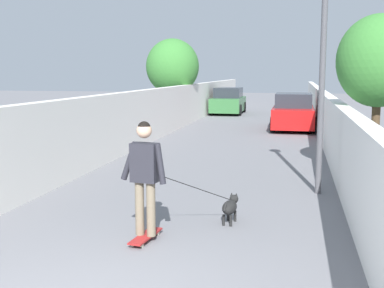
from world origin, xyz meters
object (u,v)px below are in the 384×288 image
(tree_right_near, at_px, (379,62))
(dog, at_px, (230,207))
(person_skateboarder, at_px, (145,169))
(tree_left_far, at_px, (172,67))
(skateboard, at_px, (146,236))
(lamp_post, at_px, (324,37))
(car_far, at_px, (228,102))
(car_near, at_px, (293,113))

(tree_right_near, xyz_separation_m, dog, (-4.08, 2.80, -2.40))
(person_skateboarder, height_order, dog, person_skateboarder)
(tree_left_far, height_order, skateboard, tree_left_far)
(tree_right_near, distance_m, dog, 5.50)
(tree_left_far, height_order, lamp_post, lamp_post)
(lamp_post, height_order, dog, lamp_post)
(tree_left_far, height_order, car_far, tree_left_far)
(lamp_post, xyz_separation_m, dog, (-2.34, 1.49, -2.84))
(tree_right_near, xyz_separation_m, person_skateboarder, (-5.19, 3.88, -1.61))
(car_near, bearing_deg, tree_left_far, 72.09)
(person_skateboarder, bearing_deg, car_near, -7.61)
(tree_left_far, xyz_separation_m, car_near, (-1.88, -5.81, -1.98))
(lamp_post, relative_size, person_skateboarder, 2.75)
(tree_left_far, distance_m, skateboard, 17.32)
(person_skateboarder, relative_size, car_far, 0.44)
(person_skateboarder, height_order, car_near, person_skateboarder)
(skateboard, bearing_deg, car_near, -7.61)
(lamp_post, bearing_deg, car_far, 13.29)
(car_near, bearing_deg, dog, 176.28)
(lamp_post, relative_size, car_near, 1.14)
(dog, distance_m, car_near, 13.74)
(skateboard, relative_size, dog, 0.57)
(lamp_post, height_order, person_skateboarder, lamp_post)
(tree_left_far, xyz_separation_m, person_skateboarder, (-16.69, -3.83, -1.64))
(tree_left_far, bearing_deg, skateboard, -167.08)
(car_far, bearing_deg, person_skateboarder, -175.28)
(tree_left_far, distance_m, car_near, 6.42)
(tree_right_near, relative_size, car_near, 0.93)
(skateboard, distance_m, person_skateboarder, 0.99)
(skateboard, bearing_deg, car_far, 4.72)
(tree_left_far, distance_m, person_skateboarder, 17.20)
(tree_left_far, distance_m, car_far, 6.09)
(tree_left_far, xyz_separation_m, car_far, (5.40, -2.01, -1.98))
(lamp_post, bearing_deg, dog, 147.54)
(skateboard, height_order, dog, dog)
(lamp_post, height_order, skateboard, lamp_post)
(skateboard, bearing_deg, tree_right_near, -36.81)
(car_near, distance_m, car_far, 8.21)
(tree_right_near, bearing_deg, lamp_post, 143.10)
(dog, relative_size, car_far, 0.37)
(tree_left_far, relative_size, lamp_post, 0.88)
(skateboard, distance_m, dog, 1.56)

